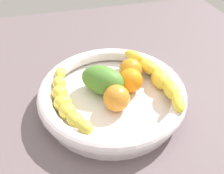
{
  "coord_description": "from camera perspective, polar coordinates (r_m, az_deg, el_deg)",
  "views": [
    {
      "loc": [
        11.03,
        41.62,
        45.54
      ],
      "look_at": [
        0.0,
        0.0,
        8.35
      ],
      "focal_mm": 38.16,
      "sensor_mm": 36.0,
      "label": 1
    }
  ],
  "objects": [
    {
      "name": "fruit_bowl",
      "position": [
        0.58,
        0.0,
        -1.71
      ],
      "size": [
        35.74,
        35.74,
        5.87
      ],
      "color": "white",
      "rests_on": "kitchen_counter"
    },
    {
      "name": "orange_mid_left",
      "position": [
        0.54,
        1.61,
        -2.57
      ],
      "size": [
        6.14,
        6.14,
        6.14
      ],
      "primitive_type": "sphere",
      "color": "orange",
      "rests_on": "fruit_bowl"
    },
    {
      "name": "kitchen_counter",
      "position": [
        0.62,
        0.0,
        -4.83
      ],
      "size": [
        120.0,
        120.0,
        3.0
      ],
      "primitive_type": "cube",
      "color": "#6A5A5F",
      "rests_on": "ground"
    },
    {
      "name": "orange_front",
      "position": [
        0.59,
        4.45,
        1.57
      ],
      "size": [
        6.06,
        6.06,
        6.06
      ],
      "primitive_type": "sphere",
      "color": "orange",
      "rests_on": "fruit_bowl"
    },
    {
      "name": "mango_green",
      "position": [
        0.58,
        -2.2,
        1.64
      ],
      "size": [
        13.14,
        12.65,
        7.02
      ],
      "primitive_type": "ellipsoid",
      "rotation": [
        0.0,
        0.0,
        2.44
      ],
      "color": "#4F8731",
      "rests_on": "fruit_bowl"
    },
    {
      "name": "orange_mid_right",
      "position": [
        0.62,
        4.45,
        4.11
      ],
      "size": [
        6.01,
        6.01,
        6.01
      ],
      "primitive_type": "sphere",
      "color": "orange",
      "rests_on": "fruit_bowl"
    },
    {
      "name": "banana_draped_left",
      "position": [
        0.55,
        -11.09,
        -3.27
      ],
      "size": [
        8.14,
        23.37,
        4.77
      ],
      "color": "yellow",
      "rests_on": "fruit_bowl"
    },
    {
      "name": "banana_draped_right",
      "position": [
        0.61,
        11.0,
        2.15
      ],
      "size": [
        9.43,
        26.12,
        5.32
      ],
      "color": "yellow",
      "rests_on": "fruit_bowl"
    }
  ]
}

